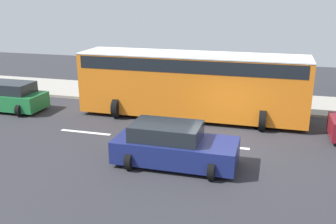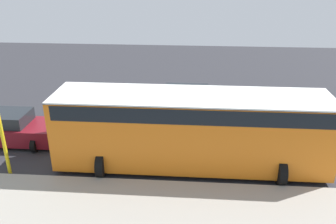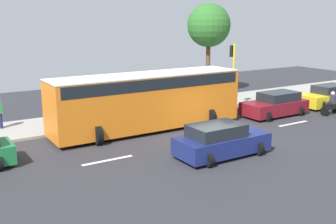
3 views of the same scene
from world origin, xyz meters
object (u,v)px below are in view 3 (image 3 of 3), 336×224
at_px(motorcycle, 331,105).
at_px(pedestrian_near_signal, 0,112).
at_px(car_dark_blue, 221,141).
at_px(street_tree_south, 209,26).
at_px(traffic_light_corner, 233,67).
at_px(city_bus, 148,97).
at_px(car_yellow_cab, 327,96).
at_px(car_maroon, 275,105).

height_order(motorcycle, pedestrian_near_signal, pedestrian_near_signal).
relative_size(car_dark_blue, street_tree_south, 0.60).
height_order(car_dark_blue, motorcycle, motorcycle).
distance_m(motorcycle, traffic_light_corner, 6.82).
distance_m(city_bus, traffic_light_corner, 7.52).
height_order(car_yellow_cab, street_tree_south, street_tree_south).
bearing_deg(motorcycle, street_tree_south, 12.14).
relative_size(car_dark_blue, city_bus, 0.40).
bearing_deg(car_maroon, motorcycle, -118.34).
bearing_deg(car_yellow_cab, city_bus, 84.14).
bearing_deg(car_dark_blue, pedestrian_near_signal, 37.88).
bearing_deg(street_tree_south, car_maroon, 172.86).
height_order(car_maroon, street_tree_south, street_tree_south).
distance_m(car_yellow_cab, car_dark_blue, 13.93).
bearing_deg(city_bus, car_maroon, -99.53).
relative_size(city_bus, pedestrian_near_signal, 6.51).
relative_size(car_dark_blue, pedestrian_near_signal, 2.59).
distance_m(car_dark_blue, city_bus, 5.81).
bearing_deg(car_maroon, traffic_light_corner, 24.68).
bearing_deg(pedestrian_near_signal, street_tree_south, -80.25).
bearing_deg(car_maroon, pedestrian_near_signal, 70.25).
height_order(car_dark_blue, street_tree_south, street_tree_south).
xyz_separation_m(city_bus, traffic_light_corner, (1.33, -7.32, 1.08)).
height_order(car_yellow_cab, pedestrian_near_signal, pedestrian_near_signal).
bearing_deg(car_dark_blue, car_maroon, -62.15).
distance_m(city_bus, motorcycle, 12.35).
bearing_deg(car_dark_blue, street_tree_south, -35.47).
bearing_deg(car_yellow_cab, motorcycle, 131.93).
relative_size(car_maroon, city_bus, 0.40).
xyz_separation_m(pedestrian_near_signal, traffic_light_corner, (-2.85, -14.40, 1.87)).
distance_m(pedestrian_near_signal, traffic_light_corner, 14.80).
xyz_separation_m(car_yellow_cab, car_dark_blue, (-4.25, 13.27, 0.00)).
height_order(pedestrian_near_signal, traffic_light_corner, traffic_light_corner).
distance_m(car_dark_blue, street_tree_south, 16.36).
bearing_deg(city_bus, street_tree_south, -53.83).
height_order(car_yellow_cab, car_maroon, same).
distance_m(car_yellow_cab, traffic_light_corner, 7.43).
height_order(pedestrian_near_signal, street_tree_south, street_tree_south).
bearing_deg(car_dark_blue, car_yellow_cab, -72.24).
bearing_deg(street_tree_south, traffic_light_corner, 157.78).
distance_m(car_yellow_cab, motorcycle, 2.67).
distance_m(car_yellow_cab, street_tree_south, 10.63).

